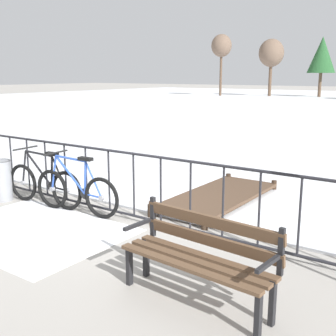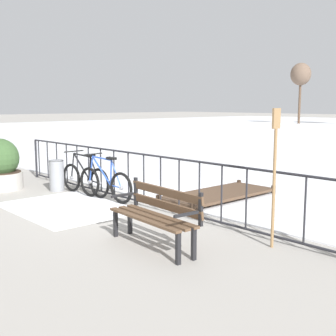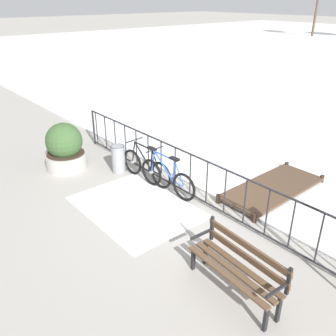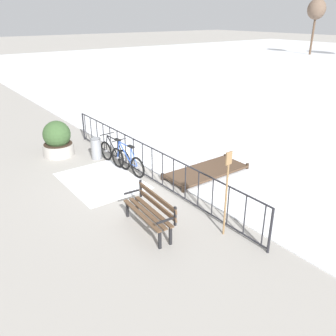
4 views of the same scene
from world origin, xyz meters
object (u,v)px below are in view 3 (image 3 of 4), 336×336
at_px(bicycle_near_railing, 167,178).
at_px(planter_with_shrub, 65,148).
at_px(bicycle_second, 146,167).
at_px(trash_bin, 118,159).
at_px(park_bench, 238,264).

bearing_deg(bicycle_near_railing, planter_with_shrub, -156.73).
bearing_deg(bicycle_second, bicycle_near_railing, 0.91).
distance_m(bicycle_second, trash_bin, 0.88).
bearing_deg(planter_with_shrub, bicycle_second, 30.75).
relative_size(bicycle_second, trash_bin, 2.34).
distance_m(park_bench, trash_bin, 4.77).
distance_m(bicycle_near_railing, park_bench, 3.28).
xyz_separation_m(park_bench, trash_bin, (-4.68, 0.92, -0.14)).
height_order(park_bench, trash_bin, park_bench).
bearing_deg(bicycle_second, trash_bin, -163.32).
bearing_deg(planter_with_shrub, bicycle_near_railing, 23.27).
distance_m(bicycle_near_railing, bicycle_second, 0.78).
relative_size(bicycle_second, park_bench, 1.05).
height_order(planter_with_shrub, trash_bin, planter_with_shrub).
bearing_deg(park_bench, bicycle_second, 163.04).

